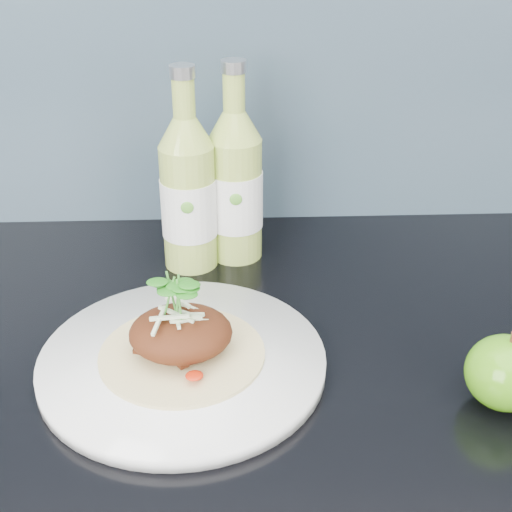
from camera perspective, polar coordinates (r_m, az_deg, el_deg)
The scene contains 5 objects.
dinner_plate at distance 0.76m, azimuth -5.90°, elevation -8.38°, with size 0.36×0.36×0.02m.
pork_taco at distance 0.74m, azimuth -6.04°, elevation -6.04°, with size 0.17×0.17×0.10m.
green_apple at distance 0.74m, azimuth 19.34°, elevation -8.80°, with size 0.10×0.10×0.08m.
cider_bottle_left at distance 0.91m, azimuth -5.44°, elevation 4.96°, with size 0.08×0.08×0.26m.
cider_bottle_right at distance 0.93m, azimuth -1.66°, elevation 5.59°, with size 0.07×0.08×0.26m.
Camera 1 is at (-0.06, 1.01, 1.37)m, focal length 50.00 mm.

